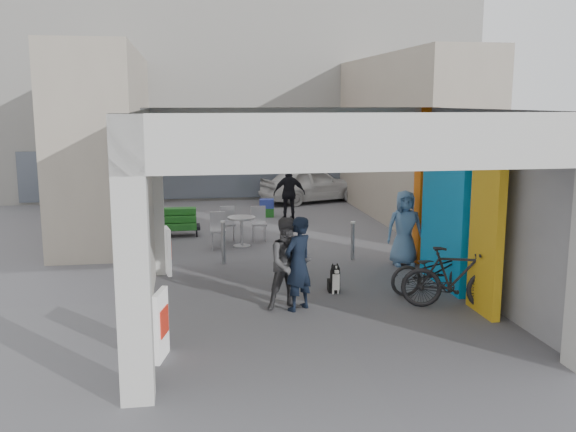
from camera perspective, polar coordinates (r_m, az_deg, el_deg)
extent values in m
plane|color=#535358|center=(12.39, 2.14, -6.90)|extent=(90.00, 90.00, 0.00)
cube|color=#B7B7B2|center=(7.85, -13.64, -4.04)|extent=(0.40, 0.40, 3.50)
cube|color=#B7B7B2|center=(13.74, -11.87, 2.07)|extent=(0.40, 0.40, 3.50)
cube|color=orange|center=(14.75, 12.12, 2.61)|extent=(0.40, 0.40, 3.50)
plane|color=silver|center=(10.78, -12.52, -0.15)|extent=(0.00, 6.40, 6.40)
plane|color=#939498|center=(12.04, 17.32, 0.69)|extent=(0.00, 6.40, 6.40)
cube|color=#0D90DB|center=(13.04, 13.71, 0.01)|extent=(0.15, 2.00, 2.80)
cube|color=gold|center=(11.44, 17.22, -1.57)|extent=(0.15, 1.00, 2.80)
plane|color=#B7B7B2|center=(10.86, 3.33, 9.44)|extent=(6.40, 6.40, 0.00)
cube|color=#B7B7B2|center=(13.86, 0.53, 8.17)|extent=(6.40, 0.30, 0.70)
cube|color=#B7B7B2|center=(7.93, 8.18, 6.54)|extent=(6.40, 0.30, 0.70)
cube|color=white|center=(14.03, 0.40, 7.99)|extent=(4.20, 0.05, 0.55)
cube|color=white|center=(25.71, -4.14, 10.98)|extent=(18.00, 4.00, 8.00)
cube|color=#515966|center=(23.81, -3.59, 3.82)|extent=(16.20, 0.06, 1.80)
cube|color=white|center=(23.58, -8.53, 8.05)|extent=(2.60, 0.06, 0.50)
cube|color=red|center=(23.89, -0.02, 8.19)|extent=(2.20, 0.06, 0.50)
cube|color=#A19685|center=(19.25, -15.78, 6.43)|extent=(2.00, 9.00, 5.00)
cube|color=#A19685|center=(20.33, 10.49, 6.82)|extent=(2.00, 9.00, 5.00)
cylinder|color=#95989D|center=(14.54, -5.77, -2.39)|extent=(0.09, 0.09, 0.97)
cylinder|color=#95989D|center=(14.70, 0.30, -2.44)|extent=(0.09, 0.09, 0.85)
cylinder|color=#95989D|center=(14.90, 5.77, -2.25)|extent=(0.09, 0.09, 0.88)
cube|color=white|center=(9.42, -11.23, -9.49)|extent=(0.21, 0.55, 1.00)
cube|color=red|center=(9.40, -10.99, -9.19)|extent=(0.13, 0.38, 0.40)
cube|color=white|center=(13.87, -10.67, -3.07)|extent=(0.17, 0.56, 1.00)
cube|color=red|center=(13.85, -10.51, -2.87)|extent=(0.10, 0.39, 0.40)
cylinder|color=#B4B4B9|center=(16.29, -4.14, -1.43)|extent=(0.06, 0.06, 0.73)
cylinder|color=#B4B4B9|center=(16.36, -4.13, -2.64)|extent=(0.45, 0.45, 0.02)
cylinder|color=#B4B4B9|center=(16.22, -4.16, -0.16)|extent=(0.71, 0.71, 0.05)
cube|color=#B4B4B9|center=(16.08, -6.23, -2.11)|extent=(0.39, 0.39, 0.46)
cube|color=#B4B4B9|center=(16.17, -6.29, -0.42)|extent=(0.39, 0.05, 0.46)
cube|color=#B4B4B9|center=(16.86, -2.58, -1.48)|extent=(0.39, 0.39, 0.46)
cube|color=#B4B4B9|center=(16.95, -2.67, 0.13)|extent=(0.39, 0.05, 0.46)
cube|color=#B4B4B9|center=(16.89, -5.35, -1.50)|extent=(0.39, 0.39, 0.46)
cube|color=#B4B4B9|center=(16.98, -5.42, 0.11)|extent=(0.39, 0.05, 0.46)
cube|color=black|center=(17.77, -9.65, -1.30)|extent=(1.13, 0.57, 0.28)
cube|color=#195A1B|center=(17.60, -9.67, -0.94)|extent=(0.95, 0.33, 0.17)
cube|color=#195A1B|center=(17.71, -9.69, -0.25)|extent=(0.95, 0.33, 0.17)
cube|color=#195A1B|center=(17.81, -9.70, 0.43)|extent=(0.95, 0.33, 0.17)
cube|color=#195A1B|center=(20.44, -1.90, 0.34)|extent=(0.50, 0.42, 0.28)
cube|color=navy|center=(20.39, -1.90, 1.11)|extent=(0.50, 0.42, 0.28)
cube|color=black|center=(12.53, 4.07, -6.20)|extent=(0.22, 0.29, 0.22)
cube|color=black|center=(12.37, 4.20, -5.62)|extent=(0.17, 0.15, 0.33)
cube|color=white|center=(12.31, 4.29, -5.89)|extent=(0.14, 0.03, 0.31)
cylinder|color=white|center=(12.34, 4.04, -6.37)|extent=(0.04, 0.04, 0.26)
cylinder|color=white|center=(12.37, 4.49, -6.34)|extent=(0.04, 0.04, 0.26)
sphere|color=black|center=(12.30, 4.24, -4.75)|extent=(0.17, 0.17, 0.17)
cube|color=white|center=(12.22, 4.33, -4.94)|extent=(0.07, 0.11, 0.05)
cone|color=black|center=(12.31, 3.99, -4.35)|extent=(0.06, 0.06, 0.07)
cone|color=black|center=(12.33, 4.41, -4.33)|extent=(0.06, 0.06, 0.07)
imported|color=black|center=(11.24, 0.90, -4.26)|extent=(0.73, 0.69, 1.67)
imported|color=#3F3F42|center=(11.28, 0.10, -4.26)|extent=(0.89, 0.74, 1.65)
imported|color=#5F8ABA|center=(14.53, 10.33, -1.06)|extent=(0.86, 0.60, 1.69)
imported|color=black|center=(19.69, 0.12, 2.01)|extent=(1.00, 0.47, 1.67)
imported|color=black|center=(12.52, 12.96, -4.76)|extent=(1.80, 0.69, 0.93)
imported|color=black|center=(11.73, 14.58, -5.38)|extent=(1.93, 1.09, 1.12)
imported|color=silver|center=(23.39, 2.13, 2.85)|extent=(4.09, 2.64, 1.30)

